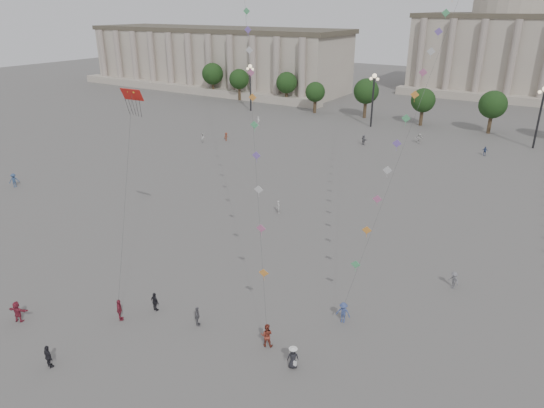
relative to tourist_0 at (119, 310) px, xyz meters
The scene contains 25 objects.
ground 7.30m from the tourist_0, 24.75° to the left, with size 360.00×360.00×0.00m, color #585553.
hall_west 118.88m from the tourist_0, 125.22° to the left, with size 84.00×26.22×17.20m.
hall_central 133.08m from the tourist_0, 87.15° to the left, with size 48.30×34.30×35.50m.
tree_row 81.42m from the tourist_0, 85.36° to the left, with size 137.12×5.12×8.00m.
lamp_post_far_west 82.77m from the tourist_0, 117.75° to the left, with size 2.00×0.90×10.65m.
lamp_post_mid_west 73.80m from the tourist_0, 96.58° to the left, with size 2.00×0.90×10.65m.
lamp_post_mid_east 76.43m from the tourist_0, 73.54° to the left, with size 2.00×0.90×10.65m.
person_crowd_0 65.45m from the tourist_0, 76.48° to the left, with size 0.90×0.38×1.54m, color #354777.
person_crowd_1 54.05m from the tourist_0, 123.19° to the left, with size 0.79×0.62×1.63m, color silver.
person_crowd_2 55.01m from the tourist_0, 118.87° to the left, with size 0.98×0.57×1.52m, color brown.
person_crowd_4 65.70m from the tourist_0, 86.68° to the left, with size 1.63×0.52×1.76m, color silver.
person_crowd_5 38.17m from the tourist_0, 160.05° to the left, with size 1.25×0.72×1.94m, color #324B72.
person_crowd_6 28.26m from the tourist_0, 42.13° to the left, with size 1.02×0.59×1.58m, color slate.
person_crowd_10 67.74m from the tourist_0, 114.81° to the left, with size 0.68×0.45×1.86m, color silver.
person_crowd_12 59.34m from the tourist_0, 94.09° to the left, with size 1.68×0.53×1.81m, color slate.
person_crowd_13 24.84m from the tourist_0, 91.73° to the left, with size 0.58×0.38×1.58m, color #B4B3B0.
tourist_0 is the anchor object (origin of this frame).
tourist_1 2.80m from the tourist_0, 59.57° to the left, with size 0.96×0.40×1.64m, color black.
tourist_2 7.93m from the tourist_0, 146.14° to the right, with size 1.65×0.52×1.77m, color #96293D.
tourist_3 6.24m from the tourist_0, 26.18° to the left, with size 0.95×0.40×1.63m, color #5D5C60.
tourist_4 6.32m from the tourist_0, 88.62° to the right, with size 1.02×0.42×1.74m, color black.
kite_flyer_0 12.00m from the tourist_0, 17.44° to the left, with size 0.89×0.70×1.84m, color maroon.
kite_flyer_1 17.52m from the tourist_0, 31.64° to the left, with size 1.13×0.65×1.75m, color #38497F.
hat_person 14.46m from the tourist_0, 10.47° to the left, with size 0.94×0.85×1.69m.
dragon_kite 17.40m from the tourist_0, 122.96° to the left, with size 3.89×4.58×17.54m.
Camera 1 is at (20.71, -23.51, 23.00)m, focal length 32.00 mm.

